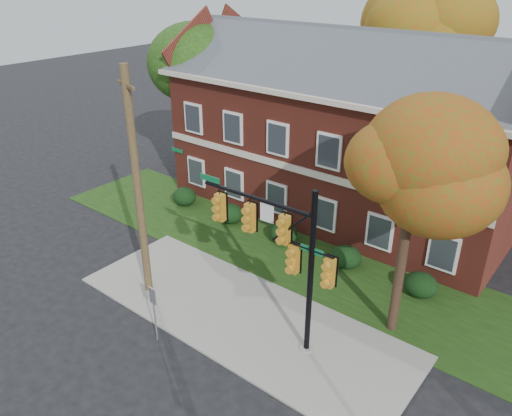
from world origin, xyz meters
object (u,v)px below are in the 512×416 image
Objects in this scene: hedge_far_left at (184,196)px; hedge_center at (284,234)px; utility_pole at (138,187)px; hedge_far_right at (421,285)px; hedge_left at (230,214)px; tree_left_rear at (196,70)px; tree_far_rear at (435,33)px; traffic_signal at (283,247)px; apartment_building at (344,122)px; sign_post at (154,306)px; hedge_right at (346,257)px; tree_near_right at (421,168)px.

hedge_far_left is 7.00m from hedge_center.
hedge_far_right is at bearing 54.09° from utility_pole.
hedge_left is 9.69m from tree_left_rear.
hedge_far_right is 0.12× the size of tree_far_rear.
traffic_signal is at bearing -27.71° from hedge_far_left.
apartment_building is 13.43× the size of hedge_left.
sign_post is (2.64, -1.88, -3.23)m from utility_pole.
utility_pole is 4.11× the size of sign_post.
tree_far_rear reaches higher than hedge_center.
hedge_left is 9.63m from sign_post.
hedge_right is 0.61× the size of sign_post.
utility_pole is (-9.14, -6.82, 4.26)m from hedge_far_right.
apartment_building is at bearing 108.29° from traffic_signal.
tree_left_rear reaches higher than sign_post.
hedge_center is 12.23m from tree_left_rear.
apartment_building reaches higher than traffic_signal.
hedge_far_left is 9.40m from utility_pole.
apartment_building is 2.12× the size of tree_left_rear.
apartment_building is 9.94m from tree_left_rear.
traffic_signal is (10.99, -5.77, 3.39)m from hedge_far_left.
utility_pole is at bearing -55.31° from tree_left_rear.
tree_far_rear is 19.68m from traffic_signal.
hedge_far_right is at bearing 0.00° from hedge_right.
tree_left_rear is at bearing 132.78° from sign_post.
tree_near_right is at bearing 45.33° from sign_post.
tree_far_rear is at bearing 110.27° from tree_near_right.
sign_post is (-6.50, -8.70, 1.04)m from hedge_far_right.
hedge_left is 0.16× the size of tree_near_right.
hedge_center is 8.33m from utility_pole.
utility_pole is (7.59, -10.96, -1.89)m from tree_left_rear.
hedge_left is at bearing -123.67° from apartment_building.
tree_near_right is at bearing -37.28° from hedge_right.
traffic_signal is (-3.23, -2.94, -2.75)m from tree_near_right.
tree_near_right is 17.12m from tree_far_rear.
hedge_far_right is 0.15× the size of utility_pole.
apartment_building reaches higher than hedge_left.
hedge_center is at bearing 97.52° from sign_post.
hedge_right is at bearing 67.76° from utility_pole.
hedge_far_left is 0.61× the size of sign_post.
sign_post is (0.50, -13.95, -3.43)m from apartment_building.
tree_far_rear is at bearing 80.29° from apartment_building.
tree_left_rear reaches higher than hedge_center.
hedge_right is 0.22× the size of traffic_signal.
apartment_building is 1.99× the size of utility_pole.
sign_post is (0.50, -8.70, 1.04)m from hedge_center.
hedge_left is 12.68m from tree_near_right.
hedge_left is 0.16× the size of tree_left_rear.
hedge_right is 7.72m from tree_near_right.
hedge_far_left is at bearing 180.00° from hedge_far_right.
hedge_center is (7.00, 0.00, 0.00)m from hedge_far_left.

